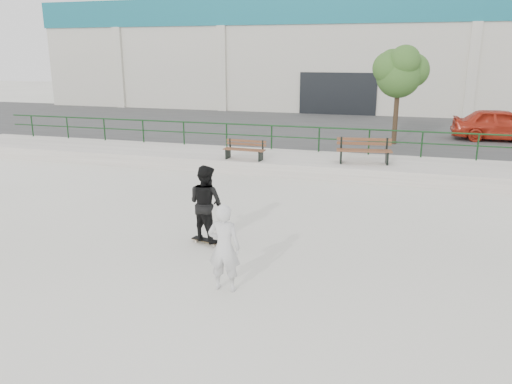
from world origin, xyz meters
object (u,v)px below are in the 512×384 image
(skateboard, at_px, (207,240))
(standing_skater, at_px, (206,203))
(bench_left, at_px, (245,150))
(tree, at_px, (400,70))
(bench_right, at_px, (364,151))
(seated_skater, at_px, (224,248))
(red_car, at_px, (502,125))

(skateboard, distance_m, standing_skater, 0.94)
(bench_left, relative_size, standing_skater, 0.89)
(tree, bearing_deg, bench_right, -102.57)
(standing_skater, relative_size, seated_skater, 1.06)
(bench_right, xyz_separation_m, seated_skater, (-1.78, -10.14, -0.09))
(tree, bearing_deg, bench_left, -136.75)
(red_car, height_order, standing_skater, red_car)
(bench_right, xyz_separation_m, standing_skater, (-3.02, -7.98, 0.05))
(bench_left, relative_size, tree, 0.38)
(skateboard, bearing_deg, standing_skater, 0.00)
(seated_skater, bearing_deg, standing_skater, -62.55)
(bench_right, relative_size, red_car, 0.47)
(bench_right, relative_size, standing_skater, 1.12)
(tree, bearing_deg, skateboard, -107.86)
(bench_left, relative_size, red_car, 0.38)
(bench_right, height_order, skateboard, bench_right)
(bench_left, xyz_separation_m, skateboard, (1.39, -7.37, -0.79))
(bench_left, distance_m, seated_skater, 9.88)
(tree, relative_size, red_car, 0.98)
(tree, xyz_separation_m, standing_skater, (-4.01, -12.45, -2.68))
(bench_left, bearing_deg, standing_skater, -76.30)
(tree, distance_m, red_car, 5.75)
(seated_skater, bearing_deg, skateboard, -62.55)
(red_car, xyz_separation_m, skateboard, (-8.68, -14.76, -1.16))
(standing_skater, bearing_deg, seated_skater, 141.63)
(tree, bearing_deg, seated_skater, -100.75)
(bench_left, bearing_deg, seated_skater, -71.56)
(red_car, distance_m, skateboard, 17.16)
(bench_right, relative_size, tree, 0.48)
(bench_right, xyz_separation_m, red_car, (5.66, 6.78, 0.28))
(standing_skater, xyz_separation_m, seated_skater, (1.24, -2.16, -0.15))
(bench_right, bearing_deg, standing_skater, -118.86)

